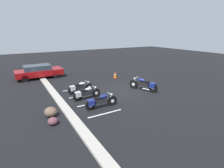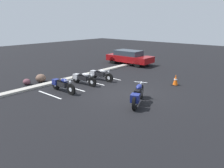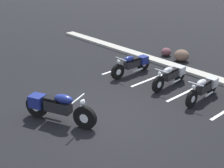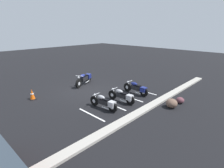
# 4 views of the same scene
# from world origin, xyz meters

# --- Properties ---
(ground) EXTENTS (60.00, 60.00, 0.00)m
(ground) POSITION_xyz_m (0.00, 0.00, 0.00)
(ground) COLOR black
(motorcycle_navy_featured) EXTENTS (2.22, 1.13, 0.93)m
(motorcycle_navy_featured) POSITION_xyz_m (-0.77, -1.13, 0.49)
(motorcycle_navy_featured) COLOR black
(motorcycle_navy_featured) RESTS_ON ground
(parked_bike_0) EXTENTS (0.58, 2.07, 0.81)m
(parked_bike_0) POSITION_xyz_m (-1.92, 3.27, 0.43)
(parked_bike_0) COLOR black
(parked_bike_0) RESTS_ON ground
(parked_bike_1) EXTENTS (0.56, 2.00, 0.78)m
(parked_bike_1) POSITION_xyz_m (-0.15, 3.47, 0.42)
(parked_bike_1) COLOR black
(parked_bike_1) RESTS_ON ground
(parked_bike_2) EXTENTS (0.56, 1.99, 0.78)m
(parked_bike_2) POSITION_xyz_m (1.29, 3.37, 0.42)
(parked_bike_2) COLOR black
(parked_bike_2) RESTS_ON ground
(concrete_curb) EXTENTS (18.00, 0.50, 0.12)m
(concrete_curb) POSITION_xyz_m (0.00, 5.12, 0.06)
(concrete_curb) COLOR #A8A399
(concrete_curb) RESTS_ON ground
(landscape_rock_0) EXTENTS (0.91, 0.90, 0.53)m
(landscape_rock_0) POSITION_xyz_m (-1.55, 6.04, 0.27)
(landscape_rock_0) COLOR brown
(landscape_rock_0) RESTS_ON ground
(landscape_rock_1) EXTENTS (0.52, 0.54, 0.38)m
(landscape_rock_1) POSITION_xyz_m (-2.50, 6.14, 0.19)
(landscape_rock_1) COLOR brown
(landscape_rock_1) RESTS_ON ground
(stall_line_0) EXTENTS (0.10, 2.10, 0.00)m
(stall_line_0) POSITION_xyz_m (-2.73, 3.36, 0.00)
(stall_line_0) COLOR white
(stall_line_0) RESTS_ON ground
(stall_line_1) EXTENTS (0.10, 2.10, 0.00)m
(stall_line_1) POSITION_xyz_m (-1.07, 3.36, 0.00)
(stall_line_1) COLOR white
(stall_line_1) RESTS_ON ground
(stall_line_2) EXTENTS (0.10, 2.10, 0.00)m
(stall_line_2) POSITION_xyz_m (0.60, 3.36, 0.00)
(stall_line_2) COLOR white
(stall_line_2) RESTS_ON ground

